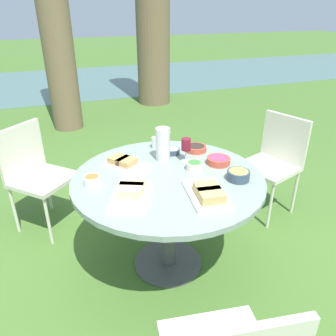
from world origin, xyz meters
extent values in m
plane|color=#446B2B|center=(0.00, 0.00, 0.00)|extent=(40.00, 40.00, 0.00)
cube|color=#4C706B|center=(0.00, 6.94, 0.00)|extent=(40.00, 4.05, 0.01)
cylinder|color=#4C4C51|center=(0.00, 0.00, 0.01)|extent=(0.50, 0.50, 0.02)
cylinder|color=#4C4C51|center=(0.00, 0.00, 0.36)|extent=(0.11, 0.11, 0.68)
cylinder|color=gray|center=(0.00, 0.00, 0.72)|extent=(1.25, 1.25, 0.03)
cube|color=beige|center=(1.08, 0.36, 0.45)|extent=(0.54, 0.55, 0.04)
cube|color=beige|center=(1.27, 0.42, 0.68)|extent=(0.17, 0.43, 0.42)
cylinder|color=beige|center=(0.84, 0.48, 0.22)|extent=(0.03, 0.03, 0.43)
cylinder|color=beige|center=(0.97, 0.11, 0.22)|extent=(0.03, 0.03, 0.43)
cylinder|color=beige|center=(1.20, 0.60, 0.22)|extent=(0.03, 0.03, 0.43)
cylinder|color=beige|center=(1.32, 0.23, 0.22)|extent=(0.03, 0.03, 0.43)
cube|color=beige|center=(-0.79, 0.81, 0.45)|extent=(0.61, 0.61, 0.04)
cube|color=beige|center=(-0.93, 0.95, 0.68)|extent=(0.34, 0.33, 0.42)
cylinder|color=beige|center=(-0.80, 0.54, 0.22)|extent=(0.03, 0.03, 0.43)
cylinder|color=beige|center=(-0.52, 0.82, 0.22)|extent=(0.03, 0.03, 0.43)
cylinder|color=beige|center=(-1.06, 0.81, 0.22)|extent=(0.03, 0.03, 0.43)
cylinder|color=beige|center=(-0.78, 1.08, 0.22)|extent=(0.03, 0.03, 0.43)
cylinder|color=silver|center=(0.06, 0.26, 0.86)|extent=(0.10, 0.10, 0.24)
cone|color=silver|center=(0.10, 0.26, 0.96)|extent=(0.03, 0.03, 0.03)
cylinder|color=silver|center=(0.20, 0.18, 0.74)|extent=(0.06, 0.06, 0.01)
cylinder|color=silver|center=(0.20, 0.18, 0.78)|extent=(0.01, 0.01, 0.08)
cylinder|color=maroon|center=(0.20, 0.18, 0.86)|extent=(0.07, 0.07, 0.09)
cube|color=white|center=(-0.30, -0.18, 0.75)|extent=(0.34, 0.40, 0.02)
cube|color=#E0C184|center=(-0.26, -0.11, 0.79)|extent=(0.18, 0.17, 0.06)
cube|color=#E0C184|center=(-0.30, -0.18, 0.79)|extent=(0.18, 0.17, 0.06)
cube|color=white|center=(0.13, -0.31, 0.75)|extent=(0.26, 0.39, 0.02)
cube|color=tan|center=(0.11, -0.39, 0.78)|extent=(0.15, 0.14, 0.05)
cube|color=tan|center=(0.13, -0.31, 0.78)|extent=(0.15, 0.14, 0.05)
cube|color=white|center=(-0.22, 0.23, 0.75)|extent=(0.34, 0.36, 0.02)
cube|color=#B2844C|center=(-0.26, 0.28, 0.78)|extent=(0.16, 0.16, 0.04)
cube|color=#B2844C|center=(-0.22, 0.23, 0.78)|extent=(0.16, 0.16, 0.04)
cylinder|color=#334256|center=(0.40, -0.20, 0.77)|extent=(0.14, 0.14, 0.06)
cylinder|color=#E0C147|center=(0.40, -0.20, 0.79)|extent=(0.12, 0.12, 0.03)
cylinder|color=beige|center=(0.20, 0.03, 0.76)|extent=(0.11, 0.11, 0.05)
cylinder|color=#387533|center=(0.20, 0.03, 0.78)|extent=(0.09, 0.09, 0.02)
cylinder|color=#B74733|center=(0.35, 0.32, 0.76)|extent=(0.16, 0.16, 0.04)
cylinder|color=#2D231E|center=(0.35, 0.32, 0.77)|extent=(0.13, 0.13, 0.02)
cylinder|color=#B74733|center=(0.40, 0.05, 0.76)|extent=(0.16, 0.16, 0.05)
cylinder|color=#D6385B|center=(0.40, 0.05, 0.78)|extent=(0.14, 0.14, 0.02)
cylinder|color=#334256|center=(0.16, 0.33, 0.76)|extent=(0.11, 0.11, 0.04)
cylinder|color=silver|center=(0.16, 0.33, 0.77)|extent=(0.09, 0.09, 0.02)
cylinder|color=white|center=(-0.48, 0.06, 0.77)|extent=(0.10, 0.10, 0.06)
cylinder|color=#CC662D|center=(-0.48, 0.06, 0.78)|extent=(0.09, 0.09, 0.03)
cylinder|color=silver|center=(0.08, 0.48, 0.78)|extent=(0.07, 0.07, 0.09)
camera|label=1|loc=(-0.66, -1.77, 1.74)|focal=35.00mm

